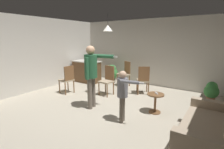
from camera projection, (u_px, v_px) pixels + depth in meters
ground at (103, 109)px, 4.70m from camera, size 7.68×7.68×0.00m
wall_back at (149, 53)px, 7.01m from camera, size 6.40×0.10×2.70m
wall_left at (32, 55)px, 6.17m from camera, size 0.10×6.40×2.70m
couch_floral at (211, 131)px, 2.99m from camera, size 0.86×1.80×1.00m
kitchen_counter at (87, 71)px, 7.60m from camera, size 1.26×0.66×0.95m
side_table_by_couch at (155, 101)px, 4.45m from camera, size 0.44×0.44×0.52m
person_adult at (91, 70)px, 4.61m from camera, size 0.82×0.60×1.75m
person_child at (123, 91)px, 3.86m from camera, size 0.65×0.35×1.23m
dining_chair_by_counter at (67, 78)px, 5.98m from camera, size 0.46×0.46×1.00m
dining_chair_near_wall at (143, 79)px, 5.90m from camera, size 0.58×0.58×1.00m
dining_chair_centre_back at (125, 73)px, 6.99m from camera, size 0.56×0.56×1.00m
dining_chair_spare at (108, 79)px, 5.86m from camera, size 0.44×0.44×1.00m
potted_plant_corner at (211, 91)px, 5.17m from camera, size 0.42×0.42×0.65m
potted_plant_by_wall at (112, 73)px, 7.48m from camera, size 0.52×0.52×0.80m
spare_remote_on_table at (156, 93)px, 4.40m from camera, size 0.12×0.12×0.04m
ceiling_light_pendant at (108, 28)px, 5.39m from camera, size 0.32×0.32×0.55m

